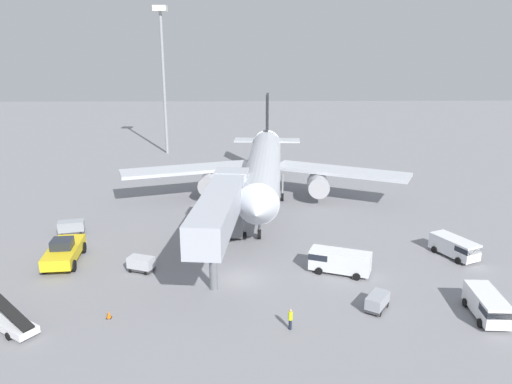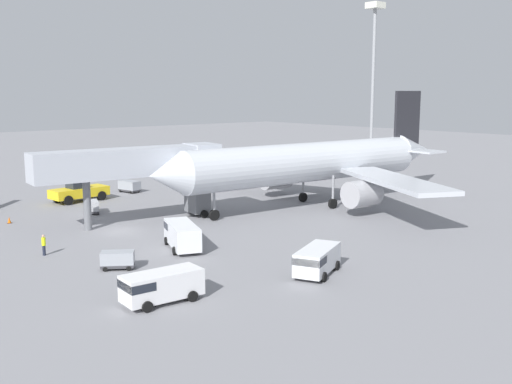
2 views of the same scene
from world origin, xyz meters
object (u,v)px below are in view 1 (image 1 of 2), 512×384
Objects in this scene: service_van_far_center at (455,247)px; airplane_at_gate at (264,166)px; service_van_outer_left at (488,305)px; baggage_cart_rear_right at (141,263)px; service_van_far_right at (338,260)px; safety_cone_alpha at (109,314)px; jet_bridge at (222,207)px; baggage_cart_near_right at (71,227)px; ground_crew_worker_foreground at (290,319)px; pushback_tug at (64,251)px; baggage_cart_rear_left at (377,301)px; belt_loader_truck at (1,317)px; apron_light_mast at (162,54)px.

airplane_at_gate is at bearing 134.50° from service_van_far_center.
baggage_cart_rear_right is at bearing 162.70° from service_van_outer_left.
safety_cone_alpha is (-18.98, -7.62, -0.90)m from service_van_far_right.
airplane_at_gate is 32.45m from safety_cone_alpha.
jet_bridge is 3.73× the size of service_van_outer_left.
airplane_at_gate is at bearing 60.37° from baggage_cart_rear_right.
ground_crew_worker_foreground is (22.62, -19.80, 0.06)m from baggage_cart_near_right.
service_van_outer_left reaches higher than ground_crew_worker_foreground.
pushback_tug reaches higher than baggage_cart_rear_left.
safety_cone_alpha is (7.62, 0.98, -0.47)m from belt_loader_truck.
baggage_cart_near_right is (-27.82, 10.35, -0.38)m from service_van_far_right.
baggage_cart_rear_left is at bearing 170.42° from service_van_outer_left.
service_van_far_center is 1.04× the size of service_van_outer_left.
baggage_cart_near_right is (-17.19, 7.84, -4.81)m from jet_bridge.
apron_light_mast is (-23.81, 53.71, 17.44)m from service_van_far_right.
pushback_tug reaches higher than baggage_cart_rear_right.
service_van_outer_left is at bearing -17.30° from baggage_cart_rear_right.
pushback_tug is 26.06m from service_van_far_right.
service_van_outer_left is at bearing -26.07° from baggage_cart_near_right.
jet_bridge reaches higher than baggage_cart_rear_right.
pushback_tug is at bearing 174.07° from service_van_far_right.
service_van_outer_left is 29.45m from baggage_cart_rear_right.
service_van_far_center is 30.43m from baggage_cart_rear_right.
baggage_cart_rear_right is (-30.31, -2.62, -0.32)m from service_van_far_center.
airplane_at_gate is 1.49× the size of apron_light_mast.
baggage_cart_rear_right is 16.40m from ground_crew_worker_foreground.
ground_crew_worker_foreground is at bearing -175.06° from service_van_outer_left.
airplane_at_gate is 8.01× the size of service_van_outer_left.
airplane_at_gate is at bearing 76.73° from jet_bridge.
ground_crew_worker_foreground is (20.71, -12.15, -0.28)m from pushback_tug.
baggage_cart_near_right is at bearing -95.28° from apron_light_mast.
baggage_cart_near_right is at bearing 155.49° from jet_bridge.
service_van_far_right is 1.93× the size of baggage_cart_near_right.
apron_light_mast is at bearing 125.48° from service_van_far_center.
apron_light_mast reaches higher than belt_loader_truck.
apron_light_mast is (-18.61, 63.17, 17.76)m from ground_crew_worker_foreground.
service_van_far_center is 3.13× the size of ground_crew_worker_foreground.
service_van_far_center is 8.53× the size of safety_cone_alpha.
belt_loader_truck is 2.59× the size of baggage_cart_rear_right.
service_van_far_center is 1.73× the size of baggage_cart_near_right.
airplane_at_gate is 24.13× the size of ground_crew_worker_foreground.
jet_bridge reaches higher than safety_cone_alpha.
baggage_cart_rear_left is 7.59m from ground_crew_worker_foreground.
safety_cone_alpha is at bearing -95.81° from baggage_cart_rear_right.
service_van_outer_left is at bearing 4.94° from ground_crew_worker_foreground.
baggage_cart_near_right reaches higher than baggage_cart_rear_left.
jet_bridge reaches higher than belt_loader_truck.
pushback_tug is at bearing 86.53° from belt_loader_truck.
service_van_far_center is (12.17, 3.24, -0.11)m from service_van_far_right.
service_van_far_center is at bearing 1.83° from jet_bridge.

